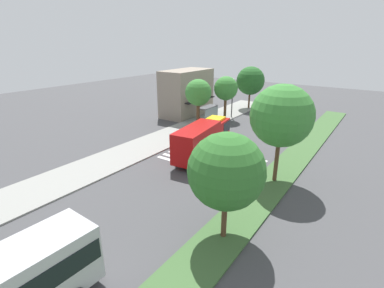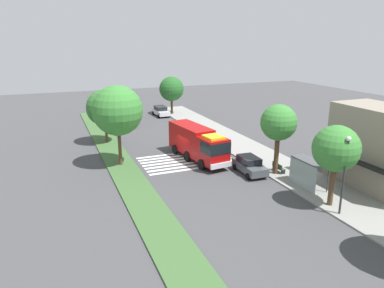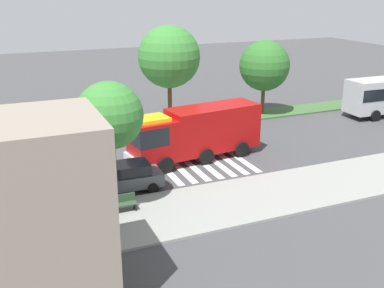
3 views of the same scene
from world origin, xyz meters
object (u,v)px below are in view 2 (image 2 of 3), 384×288
object	(u,v)px
bench_near_shelter	(278,167)
street_lamp	(345,169)
parked_car_west	(161,111)
median_tree_far_west	(105,108)
transit_bus	(123,109)
sidewalk_tree_center	(336,149)
fire_truck	(198,143)
bus_stop_shelter	(306,168)
parked_car_mid	(249,165)
median_tree_west	(118,111)
sidewalk_tree_west	(279,123)
sidewalk_tree_far_west	(171,89)

from	to	relation	value
bench_near_shelter	street_lamp	size ratio (longest dim) A/B	0.26
parked_car_west	median_tree_far_west	world-z (taller)	median_tree_far_west
transit_bus	sidewalk_tree_center	size ratio (longest dim) A/B	1.74
fire_truck	transit_bus	bearing A→B (deg)	-178.15
fire_truck	street_lamp	distance (m)	16.63
parked_car_west	bus_stop_shelter	xyz separation A→B (m)	(34.77, 2.72, 1.02)
transit_bus	median_tree_far_west	bearing A→B (deg)	161.06
fire_truck	parked_car_mid	bearing A→B (deg)	22.12
transit_bus	median_tree_west	world-z (taller)	median_tree_west
parked_car_west	sidewalk_tree_west	xyz separation A→B (m)	(31.01, 2.20, 4.33)
fire_truck	sidewalk_tree_center	size ratio (longest dim) A/B	1.50
parked_car_west	median_tree_far_west	size ratio (longest dim) A/B	0.68
bench_near_shelter	median_tree_west	xyz separation A→B (m)	(-7.98, -14.13, 5.30)
parked_car_mid	median_tree_far_west	bearing A→B (deg)	-142.36
sidewalk_tree_west	parked_car_west	bearing A→B (deg)	-175.94
transit_bus	bench_near_shelter	xyz separation A→B (m)	(29.19, 9.57, -1.46)
fire_truck	median_tree_far_west	distance (m)	13.61
street_lamp	median_tree_far_west	world-z (taller)	median_tree_far_west
street_lamp	median_tree_far_west	size ratio (longest dim) A/B	0.90
sidewalk_tree_far_west	fire_truck	bearing A→B (deg)	-12.23
street_lamp	sidewalk_tree_far_west	distance (m)	40.53
fire_truck	sidewalk_tree_west	size ratio (longest dim) A/B	1.42
parked_car_mid	sidewalk_tree_far_west	size ratio (longest dim) A/B	0.67
bench_near_shelter	sidewalk_tree_center	world-z (taller)	sidewalk_tree_center
bench_near_shelter	sidewalk_tree_far_west	distance (m)	31.57
parked_car_west	transit_bus	bearing A→B (deg)	-78.69
parked_car_west	transit_bus	size ratio (longest dim) A/B	0.40
median_tree_far_west	median_tree_west	world-z (taller)	median_tree_west
parked_car_west	bus_stop_shelter	bearing A→B (deg)	2.83
transit_bus	sidewalk_tree_far_west	size ratio (longest dim) A/B	1.74
bench_near_shelter	street_lamp	xyz separation A→B (m)	(9.20, -0.91, 3.13)
bench_near_shelter	street_lamp	bearing A→B (deg)	-5.64
fire_truck	bench_near_shelter	world-z (taller)	fire_truck
sidewalk_tree_center	parked_car_mid	bearing A→B (deg)	-165.88
bench_near_shelter	sidewalk_tree_far_west	size ratio (longest dim) A/B	0.25
fire_truck	transit_bus	distance (m)	22.91
sidewalk_tree_center	median_tree_far_west	size ratio (longest dim) A/B	0.97
transit_bus	fire_truck	bearing A→B (deg)	-168.98
parked_car_mid	bench_near_shelter	size ratio (longest dim) A/B	2.71
transit_bus	sidewalk_tree_west	world-z (taller)	sidewalk_tree_west
bus_stop_shelter	median_tree_far_west	world-z (taller)	median_tree_far_west
parked_car_west	median_tree_west	world-z (taller)	median_tree_west
sidewalk_tree_far_west	sidewalk_tree_west	bearing A→B (deg)	-0.00
fire_truck	median_tree_west	bearing A→B (deg)	-107.01
parked_car_west	parked_car_mid	distance (m)	29.76
sidewalk_tree_center	sidewalk_tree_west	bearing A→B (deg)	-180.00
parked_car_mid	median_tree_far_west	size ratio (longest dim) A/B	0.65
sidewalk_tree_center	median_tree_west	xyz separation A→B (m)	(-15.70, -13.62, 1.11)
sidewalk_tree_center	bus_stop_shelter	bearing A→B (deg)	172.13
parked_car_mid	street_lamp	xyz separation A→B (m)	(10.21, 1.80, 2.86)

